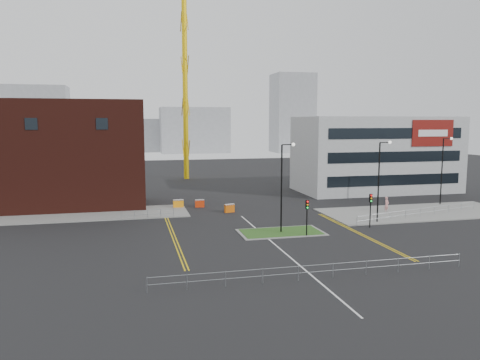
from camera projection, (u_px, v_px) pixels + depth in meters
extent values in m
plane|color=black|center=(288.00, 256.00, 39.62)|extent=(200.00, 200.00, 0.00)
cube|color=slate|center=(70.00, 215.00, 56.26)|extent=(28.00, 8.00, 0.12)
cube|color=slate|center=(419.00, 212.00, 58.18)|extent=(24.00, 10.00, 0.12)
cube|color=slate|center=(281.00, 232.00, 47.80)|extent=(8.60, 4.60, 0.08)
cube|color=#224717|center=(281.00, 232.00, 47.80)|extent=(8.00, 4.00, 0.12)
cube|color=#411710|center=(73.00, 154.00, 61.17)|extent=(18.00, 10.00, 14.00)
cube|color=black|center=(31.00, 124.00, 54.90)|extent=(1.40, 0.10, 1.40)
cube|color=black|center=(102.00, 124.00, 56.74)|extent=(1.40, 0.10, 1.40)
cube|color=#9DA0A2|center=(376.00, 154.00, 75.72)|extent=(25.00, 12.00, 12.00)
cube|color=black|center=(395.00, 180.00, 70.35)|extent=(22.00, 0.10, 1.60)
cube|color=black|center=(396.00, 157.00, 69.91)|extent=(22.00, 0.10, 1.60)
cube|color=black|center=(397.00, 133.00, 69.46)|extent=(22.00, 0.10, 1.60)
cube|color=maroon|center=(433.00, 133.00, 70.78)|extent=(7.00, 0.15, 4.00)
cube|color=white|center=(433.00, 133.00, 70.69)|extent=(5.00, 0.05, 1.00)
cylinder|color=yellow|center=(185.00, 84.00, 89.91)|extent=(1.00, 1.00, 36.90)
cylinder|color=black|center=(281.00, 189.00, 47.23)|extent=(0.16, 0.16, 9.00)
cylinder|color=black|center=(288.00, 145.00, 46.80)|extent=(1.20, 0.10, 0.10)
sphere|color=silver|center=(293.00, 145.00, 46.94)|extent=(0.36, 0.36, 0.36)
cylinder|color=black|center=(378.00, 183.00, 51.92)|extent=(0.16, 0.16, 9.00)
cylinder|color=black|center=(385.00, 142.00, 51.49)|extent=(1.20, 0.10, 0.10)
sphere|color=silver|center=(390.00, 142.00, 51.63)|extent=(0.36, 0.36, 0.36)
cylinder|color=black|center=(442.00, 172.00, 62.85)|extent=(0.16, 0.16, 9.00)
cylinder|color=black|center=(448.00, 139.00, 62.42)|extent=(1.20, 0.10, 0.10)
sphere|color=silver|center=(451.00, 139.00, 62.56)|extent=(0.36, 0.36, 0.36)
cylinder|color=black|center=(307.00, 221.00, 46.14)|extent=(0.12, 0.12, 3.00)
cube|color=black|center=(307.00, 204.00, 45.93)|extent=(0.28, 0.22, 0.90)
sphere|color=red|center=(308.00, 202.00, 45.76)|extent=(0.18, 0.18, 0.18)
sphere|color=orange|center=(308.00, 205.00, 45.80)|extent=(0.18, 0.18, 0.18)
sphere|color=#0CCC33|center=(308.00, 208.00, 45.84)|extent=(0.18, 0.18, 0.18)
cylinder|color=black|center=(370.00, 214.00, 49.91)|extent=(0.12, 0.12, 3.00)
cube|color=black|center=(371.00, 198.00, 49.69)|extent=(0.28, 0.22, 0.90)
sphere|color=red|center=(371.00, 196.00, 49.53)|extent=(0.18, 0.18, 0.18)
sphere|color=orange|center=(371.00, 198.00, 49.57)|extent=(0.18, 0.18, 0.18)
sphere|color=#0CCC33|center=(371.00, 201.00, 49.61)|extent=(0.18, 0.18, 0.18)
cylinder|color=gray|center=(316.00, 265.00, 33.70)|extent=(24.00, 0.04, 0.04)
cylinder|color=gray|center=(316.00, 272.00, 33.76)|extent=(24.00, 0.04, 0.04)
cylinder|color=gray|center=(147.00, 285.00, 31.01)|extent=(0.05, 0.05, 1.10)
cylinder|color=gray|center=(459.00, 260.00, 36.52)|extent=(0.05, 0.05, 1.10)
cylinder|color=gray|center=(148.00, 210.00, 54.34)|extent=(6.00, 0.04, 0.04)
cylinder|color=gray|center=(148.00, 214.00, 54.40)|extent=(6.00, 0.04, 0.04)
cylinder|color=gray|center=(121.00, 216.00, 53.71)|extent=(0.05, 0.05, 1.10)
cylinder|color=gray|center=(174.00, 213.00, 55.09)|extent=(0.05, 0.05, 1.10)
cylinder|color=gray|center=(420.00, 209.00, 55.30)|extent=(19.01, 5.04, 0.04)
cylinder|color=gray|center=(420.00, 213.00, 55.36)|extent=(19.01, 5.04, 0.04)
cylinder|color=gray|center=(357.00, 221.00, 50.77)|extent=(0.05, 0.05, 1.10)
cylinder|color=gray|center=(474.00, 206.00, 59.95)|extent=(0.05, 0.05, 1.10)
cube|color=silver|center=(281.00, 249.00, 41.55)|extent=(0.15, 30.00, 0.01)
cube|color=gold|center=(171.00, 234.00, 47.21)|extent=(0.12, 24.00, 0.01)
cube|color=gold|center=(174.00, 234.00, 47.28)|extent=(0.12, 24.00, 0.01)
cube|color=gold|center=(357.00, 233.00, 47.59)|extent=(0.12, 20.00, 0.01)
cube|color=gold|center=(360.00, 233.00, 47.66)|extent=(0.12, 20.00, 0.01)
cube|color=gray|center=(38.00, 122.00, 144.86)|extent=(18.00, 12.00, 22.00)
cube|color=gray|center=(194.00, 130.00, 166.36)|extent=(24.00, 12.00, 16.00)
cube|color=gray|center=(292.00, 113.00, 168.81)|extent=(14.00, 12.00, 28.00)
cube|color=gray|center=(142.00, 135.00, 172.14)|extent=(30.00, 12.00, 12.00)
imported|color=#D28A87|center=(387.00, 204.00, 58.34)|extent=(0.86, 0.76, 1.97)
cube|color=orange|center=(178.00, 204.00, 61.15)|extent=(1.34, 0.45, 1.12)
cube|color=silver|center=(178.00, 200.00, 61.09)|extent=(1.34, 0.45, 0.13)
cube|color=red|center=(200.00, 203.00, 61.80)|extent=(1.21, 0.42, 1.00)
cube|color=silver|center=(200.00, 200.00, 61.75)|extent=(1.21, 0.42, 0.12)
cube|color=#D0590B|center=(229.00, 208.00, 58.31)|extent=(1.31, 0.69, 1.04)
cube|color=silver|center=(229.00, 205.00, 58.25)|extent=(1.31, 0.69, 0.13)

